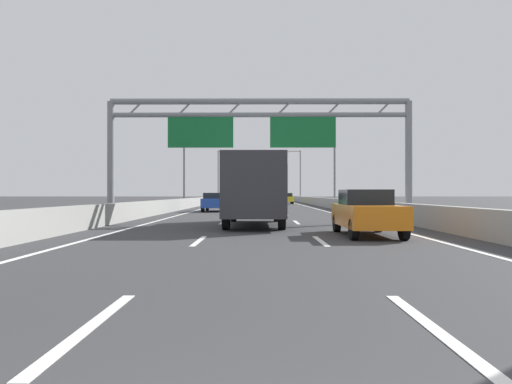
{
  "coord_description": "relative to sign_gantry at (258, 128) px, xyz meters",
  "views": [
    {
      "loc": [
        -0.02,
        -1.47,
        1.41
      ],
      "look_at": [
        -0.52,
        74.5,
        1.66
      ],
      "focal_mm": 33.19,
      "sensor_mm": 36.0,
      "label": 1
    }
  ],
  "objects": [
    {
      "name": "ground_plane",
      "position": [
        0.09,
        76.96,
        -4.8
      ],
      "size": [
        260.0,
        260.0,
        0.0
      ],
      "primitive_type": "plane",
      "color": "#38383A"
    },
    {
      "name": "lane_dash_right_9",
      "position": [
        1.89,
        61.46,
        -4.79
      ],
      "size": [
        0.16,
        3.0,
        0.01
      ],
      "primitive_type": "cube",
      "color": "white",
      "rests_on": "ground_plane"
    },
    {
      "name": "lane_dash_right_17",
      "position": [
        1.89,
        133.46,
        -4.79
      ],
      "size": [
        0.16,
        3.0,
        0.01
      ],
      "primitive_type": "cube",
      "color": "white",
      "rests_on": "ground_plane"
    },
    {
      "name": "lane_dash_left_4",
      "position": [
        -1.71,
        16.46,
        -4.79
      ],
      "size": [
        0.16,
        3.0,
        0.01
      ],
      "primitive_type": "cube",
      "color": "white",
      "rests_on": "ground_plane"
    },
    {
      "name": "lane_dash_right_3",
      "position": [
        1.89,
        7.46,
        -4.79
      ],
      "size": [
        0.16,
        3.0,
        0.01
      ],
      "primitive_type": "cube",
      "color": "white",
      "rests_on": "ground_plane"
    },
    {
      "name": "blue_car",
      "position": [
        -3.44,
        12.78,
        -4.04
      ],
      "size": [
        1.73,
        4.28,
        1.46
      ],
      "color": "#2347AD",
      "rests_on": "ground_plane"
    },
    {
      "name": "green_car",
      "position": [
        0.22,
        8.94,
        -4.03
      ],
      "size": [
        1.82,
        4.51,
        1.47
      ],
      "color": "#1E7A38",
      "rests_on": "ground_plane"
    },
    {
      "name": "orange_car",
      "position": [
        3.69,
        -8.6,
        -4.02
      ],
      "size": [
        1.73,
        4.23,
        1.54
      ],
      "color": "orange",
      "rests_on": "ground_plane"
    },
    {
      "name": "lane_dash_left_8",
      "position": [
        -1.71,
        52.46,
        -4.79
      ],
      "size": [
        0.16,
        3.0,
        0.01
      ],
      "primitive_type": "cube",
      "color": "white",
      "rests_on": "ground_plane"
    },
    {
      "name": "lane_dash_right_14",
      "position": [
        1.89,
        106.46,
        -4.79
      ],
      "size": [
        0.16,
        3.0,
        0.01
      ],
      "primitive_type": "cube",
      "color": "white",
      "rests_on": "ground_plane"
    },
    {
      "name": "lane_dash_left_13",
      "position": [
        -1.71,
        97.46,
        -4.79
      ],
      "size": [
        0.16,
        3.0,
        0.01
      ],
      "primitive_type": "cube",
      "color": "white",
      "rests_on": "ground_plane"
    },
    {
      "name": "box_truck",
      "position": [
        -0.12,
        -3.81,
        -3.14
      ],
      "size": [
        2.45,
        7.75,
        2.98
      ],
      "color": "silver",
      "rests_on": "ground_plane"
    },
    {
      "name": "lane_dash_left_5",
      "position": [
        -1.71,
        25.46,
        -4.79
      ],
      "size": [
        0.16,
        3.0,
        0.01
      ],
      "primitive_type": "cube",
      "color": "white",
      "rests_on": "ground_plane"
    },
    {
      "name": "lane_dash_right_12",
      "position": [
        1.89,
        88.46,
        -4.79
      ],
      "size": [
        0.16,
        3.0,
        0.01
      ],
      "primitive_type": "cube",
      "color": "white",
      "rests_on": "ground_plane"
    },
    {
      "name": "lane_dash_left_14",
      "position": [
        -1.71,
        106.46,
        -4.79
      ],
      "size": [
        0.16,
        3.0,
        0.01
      ],
      "primitive_type": "cube",
      "color": "white",
      "rests_on": "ground_plane"
    },
    {
      "name": "lane_dash_left_15",
      "position": [
        -1.71,
        115.46,
        -4.79
      ],
      "size": [
        0.16,
        3.0,
        0.01
      ],
      "primitive_type": "cube",
      "color": "white",
      "rests_on": "ground_plane"
    },
    {
      "name": "streetlamp_left_far",
      "position": [
        -7.37,
        64.03,
        0.6
      ],
      "size": [
        2.58,
        0.28,
        9.5
      ],
      "color": "slate",
      "rests_on": "ground_plane"
    },
    {
      "name": "lane_dash_right_15",
      "position": [
        1.89,
        115.46,
        -4.79
      ],
      "size": [
        0.16,
        3.0,
        0.01
      ],
      "primitive_type": "cube",
      "color": "white",
      "rests_on": "ground_plane"
    },
    {
      "name": "lane_dash_left_2",
      "position": [
        -1.71,
        -1.54,
        -4.79
      ],
      "size": [
        0.16,
        3.0,
        0.01
      ],
      "primitive_type": "cube",
      "color": "white",
      "rests_on": "ground_plane"
    },
    {
      "name": "lane_dash_left_0",
      "position": [
        -1.71,
        -19.54,
        -4.79
      ],
      "size": [
        0.16,
        3.0,
        0.01
      ],
      "primitive_type": "cube",
      "color": "white",
      "rests_on": "ground_plane"
    },
    {
      "name": "lane_dash_right_10",
      "position": [
        1.89,
        70.46,
        -4.79
      ],
      "size": [
        0.16,
        3.0,
        0.01
      ],
      "primitive_type": "cube",
      "color": "white",
      "rests_on": "ground_plane"
    },
    {
      "name": "lane_dash_right_16",
      "position": [
        1.89,
        124.46,
        -4.79
      ],
      "size": [
        0.16,
        3.0,
        0.01
      ],
      "primitive_type": "cube",
      "color": "white",
      "rests_on": "ground_plane"
    },
    {
      "name": "sign_gantry",
      "position": [
        0.0,
        0.0,
        0.0
      ],
      "size": [
        15.84,
        0.36,
        6.36
      ],
      "color": "gray",
      "rests_on": "ground_plane"
    },
    {
      "name": "lane_dash_right_6",
      "position": [
        1.89,
        34.46,
        -4.79
      ],
      "size": [
        0.16,
        3.0,
        0.01
      ],
      "primitive_type": "cube",
      "color": "white",
      "rests_on": "ground_plane"
    },
    {
      "name": "barrier_right",
      "position": [
        6.99,
        86.96,
        -4.32
      ],
      "size": [
        0.45,
        220.0,
        0.95
      ],
      "color": "#9E9E99",
      "rests_on": "ground_plane"
    },
    {
      "name": "streetlamp_left_mid",
      "position": [
        -7.37,
        23.8,
        0.6
      ],
      "size": [
        2.58,
        0.28,
        9.5
      ],
      "color": "slate",
      "rests_on": "ground_plane"
    },
    {
      "name": "yellow_car",
      "position": [
        3.7,
        39.82,
        -4.04
      ],
      "size": [
        1.9,
        4.44,
        1.48
      ],
      "color": "yellow",
      "rests_on": "ground_plane"
    },
    {
      "name": "lane_dash_right_13",
      "position": [
        1.89,
        97.46,
        -4.79
      ],
      "size": [
        0.16,
        3.0,
        0.01
      ],
      "primitive_type": "cube",
      "color": "white",
      "rests_on": "ground_plane"
    },
    {
      "name": "edge_line_right",
      "position": [
        5.34,
        64.96,
        -4.79
      ],
      "size": [
        0.16,
        176.0,
        0.01
      ],
      "primitive_type": "cube",
      "color": "white",
      "rests_on": "ground_plane"
    },
    {
      "name": "lane_dash_right_4",
      "position": [
        1.89,
        16.46,
        -4.79
      ],
      "size": [
        0.16,
        3.0,
        0.01
      ],
      "primitive_type": "cube",
      "color": "white",
      "rests_on": "ground_plane"
    },
    {
      "name": "lane_dash_left_7",
      "position": [
        -1.71,
        43.46,
        -4.79
      ],
      "size": [
        0.16,
        3.0,
        0.01
      ],
      "primitive_type": "cube",
      "color": "white",
      "rests_on": "ground_plane"
    },
    {
      "name": "streetlamp_right_distant",
      "position": [
        7.56,
        104.26,
        0.6
      ],
      "size": [
        2.58,
        0.28,
        9.5
      ],
      "color": "slate",
      "rests_on": "ground_plane"
    },
    {
      "name": "lane_dash_left_6",
      "position": [
        -1.71,
        34.46,
        -4.79
      ],
      "size": [
        0.16,
        3.0,
        0.01
      ],
      "primitive_type": "cube",
      "color": "white",
      "rests_on": "ground_plane"
    },
    {
      "name": "barrier_left",
      "position": [
        -6.81,
        86.96,
        -4.32
      ],
      "size": [
        0.45,
        220.0,
        0.95
      ],
      "color": "#9E9E99",
      "rests_on": "ground_plane"
    },
    {
      "name": "white_car",
      "position": [
        -0.08,
        29.84,
        -4.08
      ],
      "size": [
        1.85,
        4.16,
        1.37
      ],
      "color": "silver",
      "rests_on": "ground_plane"
    },
    {
      "name": "lane_dash_right_0",
      "position": [
        1.89,
        -19.54,
        -4.79
      ],
      "size": [
        0.16,
        3.0,
        0.01
      ],
      "primitive_type": "cube",
      "color": "white",
      "rests_on": "ground_plane"
    },
    {
      "name": "streetlamp_right_mid",
      "position": [
        7.56,
        23.8,
        0.6
      ],
      "size": [
        2.58,
        0.28,
        9.5
      ],
      "color": "slate",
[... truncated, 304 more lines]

